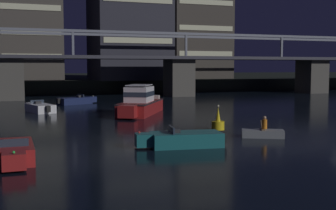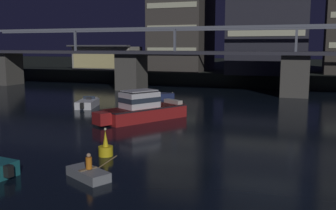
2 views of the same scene
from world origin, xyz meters
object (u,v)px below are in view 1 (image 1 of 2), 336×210
at_px(tower_central, 195,18).
at_px(channel_buoy, 218,123).
at_px(dinghy_with_paddler, 263,133).
at_px(speedboat_mid_left, 182,139).
at_px(tower_west_low, 30,22).
at_px(speedboat_near_center, 39,108).
at_px(speedboat_mid_right, 14,152).
at_px(cabin_cruiser_near_left, 140,103).
at_px(river_bridge, 179,69).
at_px(speedboat_near_right, 76,101).

distance_m(tower_central, channel_buoy, 56.77).
bearing_deg(dinghy_with_paddler, speedboat_mid_left, -167.53).
relative_size(tower_central, channel_buoy, 13.55).
height_order(tower_west_low, channel_buoy, tower_west_low).
bearing_deg(speedboat_near_center, speedboat_mid_right, -95.69).
height_order(cabin_cruiser_near_left, speedboat_near_center, cabin_cruiser_near_left).
relative_size(river_bridge, tower_central, 4.32).
distance_m(speedboat_mid_left, speedboat_mid_right, 8.93).
bearing_deg(speedboat_mid_left, cabin_cruiser_near_left, 82.49).
bearing_deg(tower_west_low, channel_buoy, -77.50).
distance_m(speedboat_mid_left, channel_buoy, 7.14).
bearing_deg(speedboat_near_right, speedboat_mid_left, -86.13).
relative_size(speedboat_mid_left, speedboat_mid_right, 1.01).
height_order(river_bridge, speedboat_mid_right, river_bridge).
bearing_deg(tower_west_low, speedboat_mid_left, -83.51).
relative_size(tower_central, speedboat_near_right, 4.79).
relative_size(speedboat_near_center, dinghy_with_paddler, 1.83).
distance_m(speedboat_near_right, channel_buoy, 25.60).
xyz_separation_m(tower_central, speedboat_near_center, (-31.05, -34.91, -13.56)).
distance_m(tower_west_low, speedboat_mid_right, 57.01).
bearing_deg(speedboat_near_right, channel_buoy, -74.63).
xyz_separation_m(river_bridge, speedboat_near_center, (-21.31, -17.67, -3.76)).
bearing_deg(speedboat_near_center, speedboat_mid_left, -73.19).
relative_size(tower_west_low, speedboat_near_center, 3.80).
bearing_deg(speedboat_near_right, tower_west_low, 99.60).
distance_m(tower_central, dinghy_with_paddler, 60.09).
bearing_deg(cabin_cruiser_near_left, speedboat_mid_left, -97.51).
relative_size(tower_central, dinghy_with_paddler, 8.47).
xyz_separation_m(river_bridge, speedboat_near_right, (-16.72, -9.60, -3.76)).
xyz_separation_m(tower_west_low, speedboat_mid_left, (6.25, -54.94, -11.46)).
xyz_separation_m(speedboat_near_center, channel_buoy, (11.38, -16.60, 0.06)).
xyz_separation_m(channel_buoy, dinghy_with_paddler, (1.20, -4.00, -0.20)).
xyz_separation_m(speedboat_mid_left, speedboat_mid_right, (-8.89, -0.85, 0.00)).
xyz_separation_m(speedboat_near_right, channel_buoy, (6.78, -24.68, 0.06)).
xyz_separation_m(tower_west_low, tower_central, (30.67, 1.90, 2.10)).
xyz_separation_m(speedboat_near_center, dinghy_with_paddler, (12.58, -20.61, -0.14)).
height_order(tower_central, speedboat_mid_left, tower_central).
relative_size(river_bridge, cabin_cruiser_near_left, 11.51).
bearing_deg(speedboat_near_right, river_bridge, 29.85).
relative_size(tower_west_low, speedboat_mid_left, 3.75).
bearing_deg(dinghy_with_paddler, tower_west_low, 102.82).
relative_size(tower_west_low, tower_central, 0.82).
bearing_deg(speedboat_mid_right, speedboat_near_right, 77.45).
xyz_separation_m(river_bridge, speedboat_mid_right, (-23.58, -40.45, -3.76)).
bearing_deg(speedboat_near_center, channel_buoy, -55.58).
bearing_deg(tower_west_low, tower_central, 3.54).
bearing_deg(tower_central, speedboat_mid_left, -113.26).
relative_size(speedboat_near_right, speedboat_mid_right, 0.96).
height_order(speedboat_mid_left, dinghy_with_paddler, dinghy_with_paddler).
bearing_deg(river_bridge, speedboat_near_center, -140.34).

